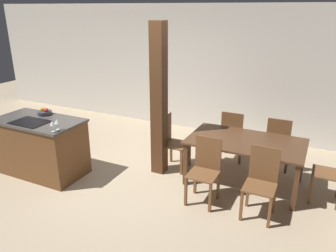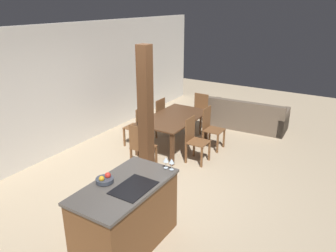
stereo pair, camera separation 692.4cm
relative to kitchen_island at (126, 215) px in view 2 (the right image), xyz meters
name	(u,v)px [view 2 (the right image)]	position (x,y,z in m)	size (l,w,h in m)	color
ground_plane	(160,188)	(1.43, 0.40, -0.47)	(16.00, 16.00, 0.00)	tan
wall_back	(48,94)	(1.43, 3.11, 0.88)	(11.20, 0.08, 2.70)	silver
kitchen_island	(126,215)	(0.00, 0.00, 0.00)	(1.44, 0.78, 0.94)	brown
fruit_bowl	(105,179)	(-0.09, 0.24, 0.51)	(0.23, 0.23, 0.11)	#383D47
wine_glass_near	(172,161)	(0.64, -0.31, 0.60)	(0.08, 0.08, 0.17)	silver
wine_glass_middle	(166,160)	(0.64, -0.22, 0.60)	(0.08, 0.08, 0.17)	silver
dining_table	(174,121)	(3.10, 1.11, 0.16)	(1.73, 1.00, 0.72)	#51331E
dining_chair_near_left	(195,139)	(2.71, 0.38, 0.02)	(0.40, 0.40, 0.93)	brown
dining_chair_near_right	(211,127)	(3.48, 0.38, 0.02)	(0.40, 0.40, 0.93)	brown
dining_chair_far_left	(138,126)	(2.71, 1.83, 0.02)	(0.40, 0.40, 0.93)	brown
dining_chair_far_right	(157,116)	(3.48, 1.83, 0.02)	(0.40, 0.40, 0.93)	brown
dining_chair_head_end	(141,146)	(1.86, 1.11, 0.02)	(0.40, 0.40, 0.93)	brown
dining_chair_foot_end	(199,112)	(4.33, 1.11, 0.02)	(0.40, 0.40, 0.93)	brown
couch	(246,117)	(5.15, 0.13, -0.19)	(0.92, 2.05, 0.77)	brown
timber_post	(146,114)	(1.73, 0.89, 0.75)	(0.21, 0.21, 2.44)	#4C2D19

